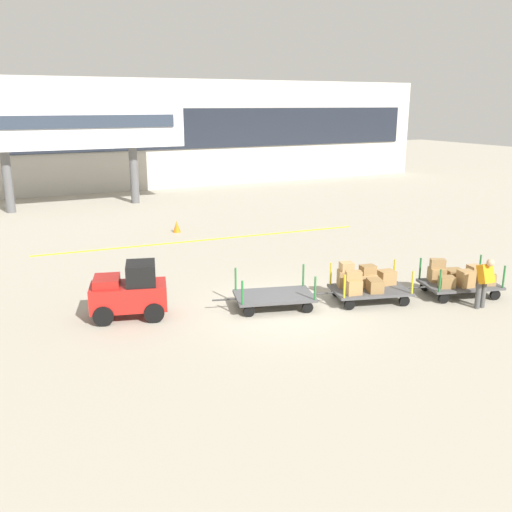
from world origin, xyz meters
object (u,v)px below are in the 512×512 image
at_px(baggage_cart_tail, 459,279).
at_px(baggage_cart_middle, 365,283).
at_px(baggage_tug, 130,292).
at_px(baggage_handler, 484,281).
at_px(safety_cone_near, 177,227).
at_px(baggage_cart_lead, 274,296).

bearing_deg(baggage_cart_tail, baggage_cart_middle, 163.59).
bearing_deg(baggage_tug, baggage_handler, -22.56).
height_order(baggage_handler, safety_cone_near, baggage_handler).
distance_m(baggage_tug, baggage_cart_middle, 7.04).
height_order(baggage_tug, safety_cone_near, baggage_tug).
relative_size(baggage_tug, baggage_cart_middle, 0.75).
relative_size(baggage_cart_middle, baggage_handler, 1.97).
relative_size(baggage_cart_lead, baggage_cart_middle, 1.00).
height_order(baggage_cart_tail, safety_cone_near, baggage_cart_tail).
bearing_deg(baggage_tug, baggage_cart_lead, -15.72).
xyz_separation_m(baggage_handler, safety_cone_near, (-4.86, 13.69, -0.59)).
height_order(baggage_cart_middle, baggage_cart_tail, baggage_cart_middle).
bearing_deg(baggage_cart_tail, baggage_handler, -103.61).
relative_size(baggage_cart_lead, safety_cone_near, 5.61).
relative_size(baggage_tug, baggage_cart_tail, 0.75).
relative_size(baggage_cart_tail, safety_cone_near, 5.61).
relative_size(baggage_cart_middle, safety_cone_near, 5.61).
bearing_deg(baggage_cart_lead, safety_cone_near, 86.79).
xyz_separation_m(baggage_tug, safety_cone_near, (4.61, 9.76, -0.48)).
relative_size(baggage_handler, safety_cone_near, 2.84).
bearing_deg(baggage_handler, baggage_tug, 157.44).
bearing_deg(baggage_cart_middle, baggage_handler, -37.98).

